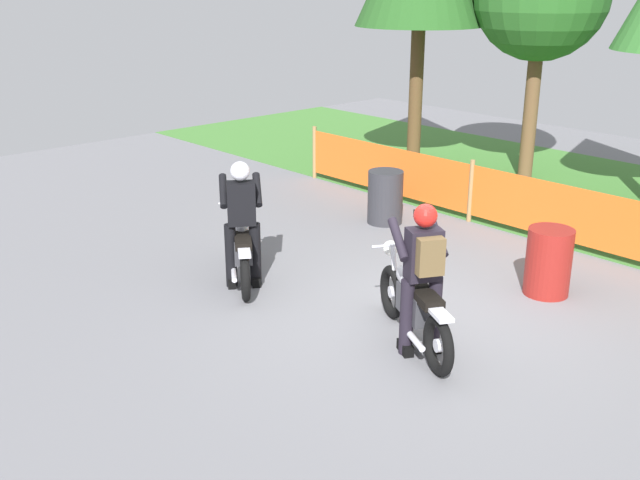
{
  "coord_description": "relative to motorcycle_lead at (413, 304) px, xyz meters",
  "views": [
    {
      "loc": [
        5.17,
        -6.44,
        3.92
      ],
      "look_at": [
        -1.06,
        -0.72,
        0.9
      ],
      "focal_mm": 41.97,
      "sensor_mm": 36.0,
      "label": 1
    }
  ],
  "objects": [
    {
      "name": "ground",
      "position": [
        -0.3,
        0.58,
        -0.48
      ],
      "size": [
        24.0,
        24.0,
        0.02
      ],
      "primitive_type": "cube",
      "color": "slate"
    },
    {
      "name": "barrier_fence",
      "position": [
        -0.3,
        4.04,
        0.07
      ],
      "size": [
        11.65,
        0.08,
        1.05
      ],
      "color": "#997547",
      "rests_on": "ground"
    },
    {
      "name": "motorcycle_lead",
      "position": [
        0.0,
        0.0,
        0.0
      ],
      "size": [
        1.87,
        1.1,
        0.98
      ],
      "rotation": [
        0.0,
        0.0,
        2.65
      ],
      "color": "black",
      "rests_on": "ground"
    },
    {
      "name": "motorcycle_trailing",
      "position": [
        -2.76,
        -0.29,
        -0.02
      ],
      "size": [
        1.68,
        1.2,
        0.93
      ],
      "rotation": [
        0.0,
        0.0,
        2.54
      ],
      "color": "black",
      "rests_on": "ground"
    },
    {
      "name": "rider_lead",
      "position": [
        0.2,
        -0.1,
        0.48
      ],
      "size": [
        0.79,
        0.7,
        1.69
      ],
      "rotation": [
        0.0,
        0.0,
        2.65
      ],
      "color": "black",
      "rests_on": "ground"
    },
    {
      "name": "rider_trailing",
      "position": [
        -2.6,
        -0.39,
        0.44
      ],
      "size": [
        0.73,
        0.72,
        1.69
      ],
      "rotation": [
        0.0,
        0.0,
        2.54
      ],
      "color": "black",
      "rests_on": "ground"
    },
    {
      "name": "oil_drum",
      "position": [
        0.27,
        2.32,
        -0.03
      ],
      "size": [
        0.58,
        0.58,
        0.88
      ],
      "primitive_type": "cylinder",
      "color": "maroon",
      "rests_on": "ground"
    },
    {
      "name": "spare_drum",
      "position": [
        -3.14,
        2.94,
        -0.03
      ],
      "size": [
        0.58,
        0.58,
        0.88
      ],
      "primitive_type": "cylinder",
      "color": "#2D2D33",
      "rests_on": "ground"
    }
  ]
}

